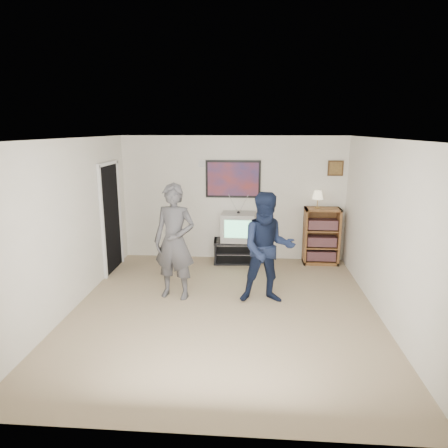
# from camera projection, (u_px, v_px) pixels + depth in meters

# --- Properties ---
(room_shell) EXTENTS (4.51, 5.00, 2.51)m
(room_shell) POSITION_uv_depth(u_px,v_px,m) (226.00, 223.00, 5.99)
(room_shell) COLOR #857254
(room_shell) RESTS_ON ground
(media_stand) EXTENTS (0.95, 0.57, 0.46)m
(media_stand) POSITION_uv_depth(u_px,v_px,m) (237.00, 251.00, 8.05)
(media_stand) COLOR black
(media_stand) RESTS_ON room_shell
(crt_television) EXTENTS (0.67, 0.57, 0.55)m
(crt_television) POSITION_uv_depth(u_px,v_px,m) (238.00, 227.00, 7.93)
(crt_television) COLOR #9D9C98
(crt_television) RESTS_ON media_stand
(bookshelf) EXTENTS (0.68, 0.39, 1.12)m
(bookshelf) POSITION_uv_depth(u_px,v_px,m) (321.00, 236.00, 7.90)
(bookshelf) COLOR brown
(bookshelf) RESTS_ON room_shell
(table_lamp) EXTENTS (0.21, 0.21, 0.34)m
(table_lamp) POSITION_uv_depth(u_px,v_px,m) (318.00, 199.00, 7.75)
(table_lamp) COLOR #F8E9BC
(table_lamp) RESTS_ON bookshelf
(person_tall) EXTENTS (0.74, 0.56, 1.83)m
(person_tall) POSITION_uv_depth(u_px,v_px,m) (175.00, 242.00, 6.22)
(person_tall) COLOR #3F3E42
(person_tall) RESTS_ON room_shell
(person_short) EXTENTS (0.89, 0.72, 1.72)m
(person_short) POSITION_uv_depth(u_px,v_px,m) (268.00, 248.00, 6.05)
(person_short) COLOR black
(person_short) RESTS_ON room_shell
(controller_left) EXTENTS (0.05, 0.12, 0.03)m
(controller_left) POSITION_uv_depth(u_px,v_px,m) (177.00, 225.00, 6.33)
(controller_left) COLOR white
(controller_left) RESTS_ON person_tall
(controller_right) EXTENTS (0.05, 0.11, 0.03)m
(controller_right) POSITION_uv_depth(u_px,v_px,m) (267.00, 234.00, 6.27)
(controller_right) COLOR white
(controller_right) RESTS_ON person_short
(poster) EXTENTS (1.10, 0.03, 0.75)m
(poster) POSITION_uv_depth(u_px,v_px,m) (233.00, 179.00, 7.96)
(poster) COLOR black
(poster) RESTS_ON room_shell
(air_vent) EXTENTS (0.28, 0.02, 0.14)m
(air_vent) POSITION_uv_depth(u_px,v_px,m) (206.00, 164.00, 7.93)
(air_vent) COLOR white
(air_vent) RESTS_ON room_shell
(small_picture) EXTENTS (0.30, 0.03, 0.30)m
(small_picture) POSITION_uv_depth(u_px,v_px,m) (336.00, 168.00, 7.77)
(small_picture) COLOR black
(small_picture) RESTS_ON room_shell
(doorway) EXTENTS (0.03, 0.85, 2.00)m
(doorway) POSITION_uv_depth(u_px,v_px,m) (111.00, 219.00, 7.42)
(doorway) COLOR black
(doorway) RESTS_ON room_shell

